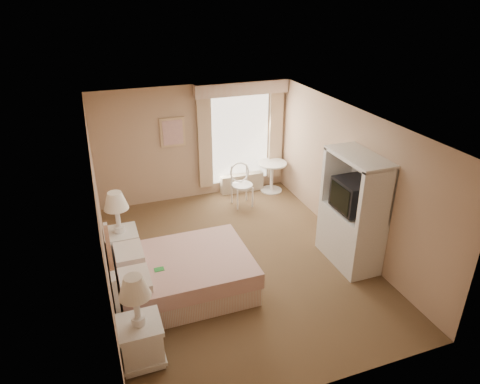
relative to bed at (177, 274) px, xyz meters
name	(u,v)px	position (x,y,z in m)	size (l,w,h in m)	color
room	(237,196)	(1.13, 0.47, 0.92)	(4.21, 5.51, 2.51)	brown
window	(241,135)	(2.18, 3.12, 1.01)	(2.05, 0.22, 2.51)	white
framed_art	(173,132)	(0.68, 3.18, 1.22)	(0.52, 0.04, 0.62)	tan
bed	(177,274)	(0.00, 0.00, 0.00)	(2.07, 1.56, 1.38)	tan
nightstand_near	(140,332)	(-0.71, -1.18, 0.15)	(0.53, 0.53, 1.28)	white
nightstand_far	(121,239)	(-0.71, 1.05, 0.17)	(0.55, 0.55, 1.33)	white
round_table	(272,172)	(2.82, 2.87, 0.13)	(0.66, 0.66, 0.70)	white
cafe_chair	(241,181)	(1.94, 2.49, 0.21)	(0.46, 0.46, 0.93)	white
armoire	(352,219)	(2.94, -0.14, 0.47)	(0.58, 1.17, 1.94)	white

